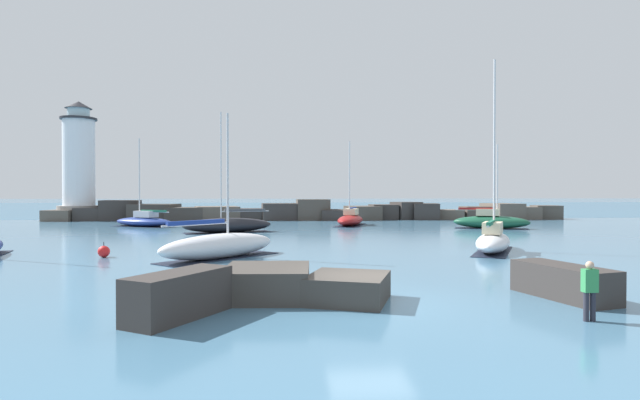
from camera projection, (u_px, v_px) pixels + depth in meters
ground_plane at (370, 303)px, 15.06m from camera, size 600.00×600.00×0.00m
open_sea_beyond at (293, 207)px, 122.75m from camera, size 400.00×116.00×0.01m
breakwater_jetty at (304, 212)px, 62.88m from camera, size 64.40×6.95×2.58m
lighthouse at (79, 168)px, 61.84m from camera, size 5.04×5.04×14.74m
foreground_rocks at (335, 286)px, 15.18m from camera, size 13.98×5.57×1.23m
sailboat_moored_0 at (220, 246)px, 25.51m from camera, size 6.25×6.58×7.50m
sailboat_moored_1 at (350, 219)px, 51.72m from camera, size 4.42×7.49×8.69m
sailboat_moored_2 at (493, 240)px, 28.33m from camera, size 4.66×6.58×11.05m
sailboat_moored_3 at (228, 225)px, 42.32m from camera, size 7.97×4.78×10.19m
sailboat_moored_5 at (491, 221)px, 46.98m from camera, size 7.22×4.57×7.95m
sailboat_moored_6 at (144, 221)px, 49.96m from camera, size 7.24×5.62×8.86m
mooring_buoy_orange_near at (104, 252)px, 25.87m from camera, size 0.60×0.60×0.80m
person_on_rocks at (590, 288)px, 12.94m from camera, size 0.36×0.22×1.57m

